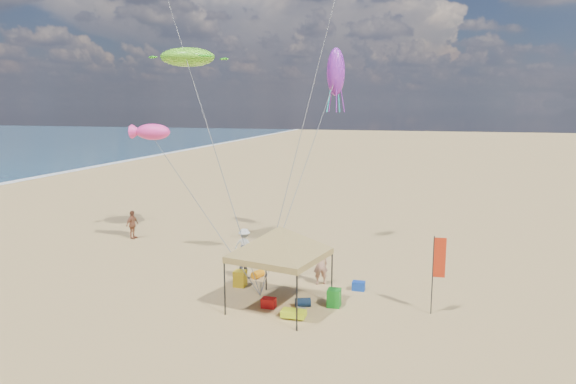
# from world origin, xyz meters

# --- Properties ---
(ground) EXTENTS (280.00, 280.00, 0.00)m
(ground) POSITION_xyz_m (0.00, 0.00, 0.00)
(ground) COLOR tan
(ground) RESTS_ON ground
(canopy_tent) EXTENTS (6.00, 6.00, 3.79)m
(canopy_tent) POSITION_xyz_m (0.65, -0.53, 3.16)
(canopy_tent) COLOR black
(canopy_tent) RESTS_ON ground
(feather_flag) EXTENTS (0.47, 0.06, 3.04)m
(feather_flag) POSITION_xyz_m (6.48, 0.50, 2.03)
(feather_flag) COLOR black
(feather_flag) RESTS_ON ground
(cooler_red) EXTENTS (0.54, 0.38, 0.38)m
(cooler_red) POSITION_xyz_m (0.20, -0.55, 0.19)
(cooler_red) COLOR red
(cooler_red) RESTS_ON ground
(cooler_blue) EXTENTS (0.54, 0.38, 0.38)m
(cooler_blue) POSITION_xyz_m (3.31, 2.33, 0.19)
(cooler_blue) COLOR #13399D
(cooler_blue) RESTS_ON ground
(bag_navy) EXTENTS (0.69, 0.54, 0.36)m
(bag_navy) POSITION_xyz_m (1.47, -0.12, 0.18)
(bag_navy) COLOR #0B1C32
(bag_navy) RESTS_ON ground
(bag_orange) EXTENTS (0.54, 0.69, 0.36)m
(bag_orange) POSITION_xyz_m (-1.35, 2.70, 0.18)
(bag_orange) COLOR orange
(bag_orange) RESTS_ON ground
(chair_green) EXTENTS (0.50, 0.50, 0.70)m
(chair_green) POSITION_xyz_m (2.64, 0.25, 0.35)
(chair_green) COLOR #16791B
(chair_green) RESTS_ON ground
(chair_yellow) EXTENTS (0.50, 0.50, 0.70)m
(chair_yellow) POSITION_xyz_m (-1.73, 1.44, 0.35)
(chair_yellow) COLOR gold
(chair_yellow) RESTS_ON ground
(crate_grey) EXTENTS (0.34, 0.30, 0.28)m
(crate_grey) POSITION_xyz_m (1.58, -0.99, 0.14)
(crate_grey) COLOR slate
(crate_grey) RESTS_ON ground
(beach_cart) EXTENTS (0.90, 0.50, 0.24)m
(beach_cart) POSITION_xyz_m (1.42, -1.33, 0.20)
(beach_cart) COLOR #BFDB18
(beach_cart) RESTS_ON ground
(person_near_a) EXTENTS (0.79, 0.69, 1.81)m
(person_near_a) POSITION_xyz_m (1.58, 2.66, 0.91)
(person_near_a) COLOR tan
(person_near_a) RESTS_ON ground
(person_near_b) EXTENTS (0.97, 0.91, 1.59)m
(person_near_b) POSITION_xyz_m (-1.86, 2.42, 0.79)
(person_near_b) COLOR #363A4A
(person_near_b) RESTS_ON ground
(person_near_c) EXTENTS (1.11, 0.67, 1.68)m
(person_near_c) POSITION_xyz_m (-2.84, 5.02, 0.84)
(person_near_c) COLOR silver
(person_near_c) RESTS_ON ground
(person_far_a) EXTENTS (0.54, 1.03, 1.68)m
(person_far_a) POSITION_xyz_m (-10.78, 7.53, 0.84)
(person_far_a) COLOR #9C5C3C
(person_far_a) RESTS_ON ground
(turtle_kite) EXTENTS (3.58, 3.24, 0.98)m
(turtle_kite) POSITION_xyz_m (-6.50, 6.72, 10.27)
(turtle_kite) COLOR #64CC24
(turtle_kite) RESTS_ON ground
(fish_kite) EXTENTS (2.07, 1.34, 0.85)m
(fish_kite) POSITION_xyz_m (-7.87, 5.26, 6.43)
(fish_kite) COLOR #FF369C
(fish_kite) RESTS_ON ground
(squid_kite) EXTENTS (1.19, 1.19, 2.51)m
(squid_kite) POSITION_xyz_m (0.94, 9.15, 9.54)
(squid_kite) COLOR purple
(squid_kite) RESTS_ON ground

